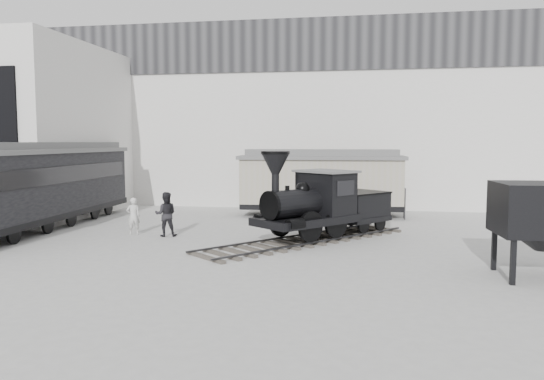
% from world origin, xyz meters
% --- Properties ---
extents(ground, '(90.00, 90.00, 0.00)m').
position_xyz_m(ground, '(0.00, 0.00, 0.00)').
color(ground, '#9E9E9B').
extents(north_wall, '(34.00, 2.51, 11.00)m').
position_xyz_m(north_wall, '(0.00, 14.98, 5.55)').
color(north_wall, silver).
rests_on(north_wall, ground).
extents(west_pavilion, '(7.00, 12.11, 9.00)m').
position_xyz_m(west_pavilion, '(-14.50, 9.96, 4.49)').
color(west_pavilion, silver).
rests_on(west_pavilion, ground).
extents(locomotive, '(8.04, 8.91, 3.49)m').
position_xyz_m(locomotive, '(1.29, 4.00, 1.29)').
color(locomotive, '#3E3931').
rests_on(locomotive, ground).
extents(boxcar, '(8.74, 3.03, 3.54)m').
position_xyz_m(boxcar, '(0.84, 10.86, 1.86)').
color(boxcar, black).
rests_on(boxcar, ground).
extents(passenger_coach, '(3.29, 13.61, 3.62)m').
position_xyz_m(passenger_coach, '(-11.42, 4.91, 2.00)').
color(passenger_coach, black).
rests_on(passenger_coach, ground).
extents(visitor_a, '(0.69, 0.62, 1.58)m').
position_xyz_m(visitor_a, '(-6.60, 3.88, 0.79)').
color(visitor_a, silver).
rests_on(visitor_a, ground).
extents(visitor_b, '(1.06, 0.93, 1.86)m').
position_xyz_m(visitor_b, '(-5.08, 3.71, 0.93)').
color(visitor_b, black).
rests_on(visitor_b, ground).
extents(coal_hopper, '(2.63, 2.20, 2.76)m').
position_xyz_m(coal_hopper, '(8.04, -1.00, 1.80)').
color(coal_hopper, black).
rests_on(coal_hopper, ground).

